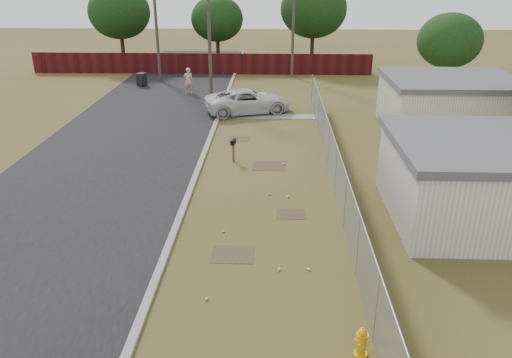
{
  "coord_description": "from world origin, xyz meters",
  "views": [
    {
      "loc": [
        0.49,
        -19.14,
        8.76
      ],
      "look_at": [
        -0.17,
        -1.19,
        1.1
      ],
      "focal_mm": 35.0,
      "sensor_mm": 36.0,
      "label": 1
    }
  ],
  "objects_px": {
    "mailbox": "(233,144)",
    "trash_bin": "(142,79)",
    "pickup_truck": "(248,101)",
    "fire_hydrant": "(362,342)",
    "pedestrian": "(188,81)"
  },
  "relations": [
    {
      "from": "mailbox",
      "to": "pickup_truck",
      "type": "height_order",
      "value": "pickup_truck"
    },
    {
      "from": "pedestrian",
      "to": "trash_bin",
      "type": "relative_size",
      "value": 1.86
    },
    {
      "from": "pickup_truck",
      "to": "trash_bin",
      "type": "height_order",
      "value": "pickup_truck"
    },
    {
      "from": "mailbox",
      "to": "trash_bin",
      "type": "height_order",
      "value": "mailbox"
    },
    {
      "from": "mailbox",
      "to": "pickup_truck",
      "type": "relative_size",
      "value": 0.21
    },
    {
      "from": "pickup_truck",
      "to": "trash_bin",
      "type": "xyz_separation_m",
      "value": [
        -8.87,
        7.59,
        -0.24
      ]
    },
    {
      "from": "mailbox",
      "to": "trash_bin",
      "type": "distance_m",
      "value": 18.58
    },
    {
      "from": "pedestrian",
      "to": "pickup_truck",
      "type": "bearing_deg",
      "value": 120.92
    },
    {
      "from": "mailbox",
      "to": "trash_bin",
      "type": "relative_size",
      "value": 1.11
    },
    {
      "from": "pickup_truck",
      "to": "trash_bin",
      "type": "relative_size",
      "value": 5.4
    },
    {
      "from": "fire_hydrant",
      "to": "pedestrian",
      "type": "xyz_separation_m",
      "value": [
        -8.6,
        27.16,
        0.57
      ]
    },
    {
      "from": "mailbox",
      "to": "pedestrian",
      "type": "distance_m",
      "value": 14.82
    },
    {
      "from": "mailbox",
      "to": "pedestrian",
      "type": "height_order",
      "value": "pedestrian"
    },
    {
      "from": "pedestrian",
      "to": "fire_hydrant",
      "type": "bearing_deg",
      "value": 96.45
    },
    {
      "from": "fire_hydrant",
      "to": "pickup_truck",
      "type": "relative_size",
      "value": 0.15
    }
  ]
}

